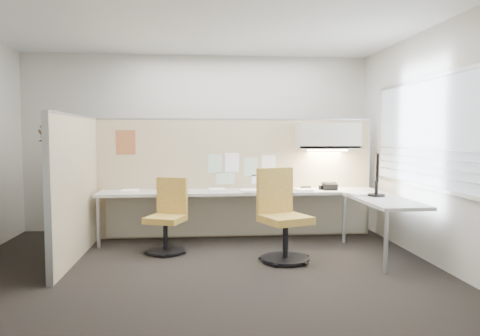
{
  "coord_description": "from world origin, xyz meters",
  "views": [
    {
      "loc": [
        -0.02,
        -5.36,
        1.52
      ],
      "look_at": [
        0.55,
        0.8,
        1.09
      ],
      "focal_mm": 35.0,
      "sensor_mm": 36.0,
      "label": 1
    }
  ],
  "objects": [
    {
      "name": "monitor",
      "position": [
        2.3,
        0.49,
        1.05
      ],
      "size": [
        0.22,
        0.51,
        0.56
      ],
      "rotation": [
        0.0,
        0.0,
        1.23
      ],
      "color": "black",
      "rests_on": "desk"
    },
    {
      "name": "phone",
      "position": [
        1.9,
        1.25,
        0.78
      ],
      "size": [
        0.22,
        0.21,
        0.12
      ],
      "rotation": [
        0.0,
        0.0,
        -0.09
      ],
      "color": "black",
      "rests_on": "desk"
    },
    {
      "name": "paper_stack_6",
      "position": [
        0.7,
        1.12,
        0.74
      ],
      "size": [
        0.27,
        0.33,
        0.03
      ],
      "primitive_type": "cube",
      "rotation": [
        0.0,
        0.0,
        0.15
      ],
      "color": "white",
      "rests_on": "desk"
    },
    {
      "name": "coat_hook",
      "position": [
        -1.58,
        -0.32,
        1.43
      ],
      "size": [
        0.18,
        0.41,
        1.26
      ],
      "color": "silver",
      "rests_on": "partition_left"
    },
    {
      "name": "tape_dispenser",
      "position": [
        1.81,
        1.29,
        0.76
      ],
      "size": [
        0.12,
        0.09,
        0.06
      ],
      "primitive_type": "cube",
      "rotation": [
        0.0,
        0.0,
        0.39
      ],
      "color": "black",
      "rests_on": "desk"
    },
    {
      "name": "paper_stack_3",
      "position": [
        0.81,
        1.28,
        0.74
      ],
      "size": [
        0.26,
        0.32,
        0.01
      ],
      "primitive_type": "cube",
      "rotation": [
        0.0,
        0.0,
        0.11
      ],
      "color": "white",
      "rests_on": "desk"
    },
    {
      "name": "partition_left",
      "position": [
        -1.5,
        0.5,
        0.88
      ],
      "size": [
        0.06,
        2.2,
        1.75
      ],
      "primitive_type": "cube",
      "color": "tan",
      "rests_on": "floor"
    },
    {
      "name": "paper_stack_5",
      "position": [
        2.11,
        0.65,
        0.74
      ],
      "size": [
        0.27,
        0.33,
        0.02
      ],
      "primitive_type": "cube",
      "rotation": [
        0.0,
        0.0,
        0.15
      ],
      "color": "white",
      "rests_on": "desk"
    },
    {
      "name": "wall_front",
      "position": [
        0.0,
        -2.25,
        1.4
      ],
      "size": [
        5.5,
        0.02,
        2.8
      ],
      "primitive_type": "cube",
      "color": "beige",
      "rests_on": "ground"
    },
    {
      "name": "wall_right",
      "position": [
        2.75,
        0.0,
        1.4
      ],
      "size": [
        0.02,
        4.5,
        2.8
      ],
      "primitive_type": "cube",
      "color": "beige",
      "rests_on": "ground"
    },
    {
      "name": "floor",
      "position": [
        0.0,
        0.0,
        -0.01
      ],
      "size": [
        5.5,
        4.5,
        0.01
      ],
      "primitive_type": "cube",
      "color": "black",
      "rests_on": "ground"
    },
    {
      "name": "chair_left",
      "position": [
        -0.4,
        0.73,
        0.44
      ],
      "size": [
        0.58,
        0.59,
        0.95
      ],
      "rotation": [
        0.0,
        0.0,
        -0.38
      ],
      "color": "black",
      "rests_on": "floor"
    },
    {
      "name": "window_pane",
      "position": [
        2.73,
        0.0,
        1.55
      ],
      "size": [
        0.01,
        2.8,
        1.3
      ],
      "primitive_type": "cube",
      "color": "#A3AEBD",
      "rests_on": "wall_right"
    },
    {
      "name": "paper_stack_1",
      "position": [
        -0.39,
        1.26,
        0.74
      ],
      "size": [
        0.23,
        0.3,
        0.02
      ],
      "primitive_type": "cube",
      "rotation": [
        0.0,
        0.0,
        0.01
      ],
      "color": "white",
      "rests_on": "desk"
    },
    {
      "name": "partition_back",
      "position": [
        0.55,
        1.6,
        0.88
      ],
      "size": [
        4.1,
        0.06,
        1.75
      ],
      "primitive_type": "cube",
      "color": "tan",
      "rests_on": "floor"
    },
    {
      "name": "desk",
      "position": [
        0.93,
        1.13,
        0.6
      ],
      "size": [
        4.0,
        2.07,
        0.73
      ],
      "color": "beige",
      "rests_on": "floor"
    },
    {
      "name": "paper_stack_2",
      "position": [
        0.26,
        1.18,
        0.75
      ],
      "size": [
        0.25,
        0.31,
        0.04
      ],
      "primitive_type": "cube",
      "rotation": [
        0.0,
        0.0,
        0.07
      ],
      "color": "white",
      "rests_on": "desk"
    },
    {
      "name": "stapler",
      "position": [
        1.55,
        1.28,
        0.76
      ],
      "size": [
        0.14,
        0.05,
        0.05
      ],
      "primitive_type": "cube",
      "rotation": [
        0.0,
        0.0,
        0.07
      ],
      "color": "black",
      "rests_on": "desk"
    },
    {
      "name": "poster",
      "position": [
        -1.05,
        1.57,
        1.42
      ],
      "size": [
        0.28,
        0.0,
        0.35
      ],
      "primitive_type": "cube",
      "color": "orange",
      "rests_on": "partition_back"
    },
    {
      "name": "wall_back",
      "position": [
        0.0,
        2.25,
        1.4
      ],
      "size": [
        5.5,
        0.02,
        2.8
      ],
      "primitive_type": "cube",
      "color": "beige",
      "rests_on": "ground"
    },
    {
      "name": "paper_stack_4",
      "position": [
        1.49,
        1.18,
        0.74
      ],
      "size": [
        0.26,
        0.32,
        0.03
      ],
      "primitive_type": "cube",
      "rotation": [
        0.0,
        0.0,
        0.1
      ],
      "color": "white",
      "rests_on": "desk"
    },
    {
      "name": "ceiling",
      "position": [
        0.0,
        0.0,
        2.8
      ],
      "size": [
        5.5,
        4.5,
        0.01
      ],
      "primitive_type": "cube",
      "color": "white",
      "rests_on": "wall_back"
    },
    {
      "name": "paper_stack_0",
      "position": [
        -0.95,
        1.23,
        0.75
      ],
      "size": [
        0.23,
        0.3,
        0.03
      ],
      "primitive_type": "cube",
      "rotation": [
        0.0,
        0.0,
        0.0
      ],
      "color": "white",
      "rests_on": "desk"
    },
    {
      "name": "overhead_bin",
      "position": [
        1.9,
        1.39,
        1.51
      ],
      "size": [
        0.9,
        0.36,
        0.38
      ],
      "primitive_type": "cube",
      "color": "beige",
      "rests_on": "partition_back"
    },
    {
      "name": "task_light_strip",
      "position": [
        1.9,
        1.39,
        1.3
      ],
      "size": [
        0.6,
        0.06,
        0.02
      ],
      "primitive_type": "cube",
      "color": "#FFEABF",
      "rests_on": "overhead_bin"
    },
    {
      "name": "chair_right",
      "position": [
        1.0,
        0.19,
        0.52
      ],
      "size": [
        0.67,
        0.69,
        1.1
      ],
      "rotation": [
        0.0,
        0.0,
        0.38
      ],
      "color": "black",
      "rests_on": "floor"
    },
    {
      "name": "pinned_papers",
      "position": [
        0.63,
        1.57,
        1.03
      ],
      "size": [
        1.01,
        0.0,
        0.47
      ],
      "color": "#8CBF8C",
      "rests_on": "partition_back"
    }
  ]
}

